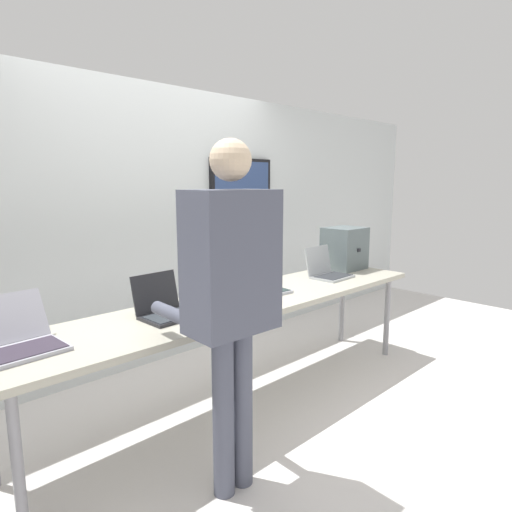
# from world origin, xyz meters

# --- Properties ---
(ground) EXTENTS (8.00, 8.00, 0.04)m
(ground) POSITION_xyz_m (0.00, 0.00, -0.02)
(ground) COLOR silver
(back_wall) EXTENTS (8.00, 0.11, 2.41)m
(back_wall) POSITION_xyz_m (0.02, 1.13, 1.21)
(back_wall) COLOR silver
(back_wall) RESTS_ON ground
(workbench) EXTENTS (3.31, 0.70, 0.78)m
(workbench) POSITION_xyz_m (0.00, 0.00, 0.73)
(workbench) COLOR #AEAA98
(workbench) RESTS_ON ground
(equipment_box) EXTENTS (0.37, 0.32, 0.39)m
(equipment_box) POSITION_xyz_m (1.42, 0.15, 0.98)
(equipment_box) COLOR #566265
(equipment_box) RESTS_ON workbench
(laptop_station_0) EXTENTS (0.38, 0.42, 0.25)m
(laptop_station_0) POSITION_xyz_m (-1.42, 0.08, 0.84)
(laptop_station_0) COLOR #AEADBB
(laptop_station_0) RESTS_ON workbench
(laptop_station_1) EXTENTS (0.33, 0.32, 0.26)m
(laptop_station_1) POSITION_xyz_m (-0.62, 0.04, 0.84)
(laptop_station_1) COLOR #252529
(laptop_station_1) RESTS_ON workbench
(laptop_station_2) EXTENTS (0.38, 0.35, 0.23)m
(laptop_station_2) POSITION_xyz_m (0.22, 0.06, 0.83)
(laptop_station_2) COLOR #ABADB9
(laptop_station_2) RESTS_ON workbench
(laptop_station_3) EXTENTS (0.35, 0.32, 0.26)m
(laptop_station_3) POSITION_xyz_m (1.00, 0.04, 0.84)
(laptop_station_3) COLOR #ABB0B5
(laptop_station_3) RESTS_ON workbench
(person) EXTENTS (0.45, 0.59, 1.79)m
(person) POSITION_xyz_m (-0.65, -0.62, 1.09)
(person) COLOR #4D5161
(person) RESTS_ON ground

